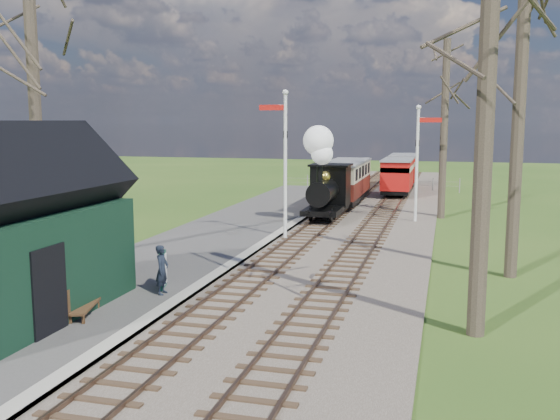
# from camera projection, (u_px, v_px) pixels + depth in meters

# --- Properties ---
(ground) EXTENTS (140.00, 140.00, 0.00)m
(ground) POSITION_uv_depth(u_px,v_px,m) (88.00, 417.00, 10.53)
(ground) COLOR #2D5019
(ground) RESTS_ON ground
(distant_hills) EXTENTS (114.40, 48.00, 22.02)m
(distant_hills) POSITION_uv_depth(u_px,v_px,m) (404.00, 300.00, 74.02)
(distant_hills) COLOR #385B23
(distant_hills) RESTS_ON ground
(ballast_bed) EXTENTS (8.00, 60.00, 0.10)m
(ballast_bed) POSITION_uv_depth(u_px,v_px,m) (354.00, 220.00, 31.22)
(ballast_bed) COLOR brown
(ballast_bed) RESTS_ON ground
(track_near) EXTENTS (1.60, 60.00, 0.15)m
(track_near) POSITION_uv_depth(u_px,v_px,m) (328.00, 218.00, 31.55)
(track_near) COLOR brown
(track_near) RESTS_ON ground
(track_far) EXTENTS (1.60, 60.00, 0.15)m
(track_far) POSITION_uv_depth(u_px,v_px,m) (380.00, 220.00, 30.88)
(track_far) COLOR brown
(track_far) RESTS_ON ground
(platform) EXTENTS (5.00, 44.00, 0.20)m
(platform) POSITION_uv_depth(u_px,v_px,m) (205.00, 244.00, 24.80)
(platform) COLOR #474442
(platform) RESTS_ON ground
(coping_strip) EXTENTS (0.40, 44.00, 0.21)m
(coping_strip) POSITION_uv_depth(u_px,v_px,m) (260.00, 247.00, 24.21)
(coping_strip) COLOR #B2AD9E
(coping_strip) RESTS_ON ground
(station_shed) EXTENTS (3.25, 6.30, 4.78)m
(station_shed) POSITION_uv_depth(u_px,v_px,m) (18.00, 233.00, 15.14)
(station_shed) COLOR black
(station_shed) RESTS_ON platform
(semaphore_near) EXTENTS (1.22, 0.24, 6.22)m
(semaphore_near) POSITION_uv_depth(u_px,v_px,m) (284.00, 154.00, 25.51)
(semaphore_near) COLOR silver
(semaphore_near) RESTS_ON ground
(semaphore_far) EXTENTS (1.22, 0.24, 5.72)m
(semaphore_far) POSITION_uv_depth(u_px,v_px,m) (419.00, 155.00, 29.96)
(semaphore_far) COLOR silver
(semaphore_far) RESTS_ON ground
(bare_trees) EXTENTS (15.51, 22.39, 12.00)m
(bare_trees) POSITION_uv_depth(u_px,v_px,m) (301.00, 113.00, 19.11)
(bare_trees) COLOR #382D23
(bare_trees) RESTS_ON ground
(fence_line) EXTENTS (12.60, 0.08, 1.00)m
(fence_line) POSITION_uv_depth(u_px,v_px,m) (369.00, 183.00, 44.79)
(fence_line) COLOR slate
(fence_line) RESTS_ON ground
(locomotive) EXTENTS (1.82, 4.26, 4.56)m
(locomotive) POSITION_uv_depth(u_px,v_px,m) (326.00, 180.00, 30.54)
(locomotive) COLOR black
(locomotive) RESTS_ON ground
(coach) EXTENTS (2.13, 7.30, 2.24)m
(coach) POSITION_uv_depth(u_px,v_px,m) (345.00, 180.00, 36.41)
(coach) COLOR black
(coach) RESTS_ON ground
(red_carriage_a) EXTENTS (1.90, 4.70, 2.00)m
(red_carriage_a) POSITION_uv_depth(u_px,v_px,m) (397.00, 176.00, 40.69)
(red_carriage_a) COLOR black
(red_carriage_a) RESTS_ON ground
(red_carriage_b) EXTENTS (1.90, 4.70, 2.00)m
(red_carriage_b) POSITION_uv_depth(u_px,v_px,m) (403.00, 170.00, 45.95)
(red_carriage_b) COLOR black
(red_carriage_b) RESTS_ON ground
(sign_board) EXTENTS (0.27, 0.72, 1.06)m
(sign_board) POSITION_uv_depth(u_px,v_px,m) (163.00, 270.00, 17.88)
(sign_board) COLOR #0F4A38
(sign_board) RESTS_ON platform
(bench) EXTENTS (0.79, 1.50, 0.82)m
(bench) POSITION_uv_depth(u_px,v_px,m) (80.00, 300.00, 15.34)
(bench) COLOR #4D311B
(bench) RESTS_ON platform
(person) EXTENTS (0.35, 0.52, 1.38)m
(person) POSITION_uv_depth(u_px,v_px,m) (162.00, 270.00, 17.22)
(person) COLOR black
(person) RESTS_ON platform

